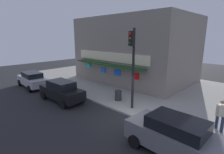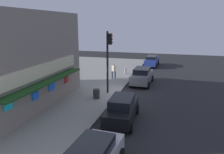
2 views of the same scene
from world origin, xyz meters
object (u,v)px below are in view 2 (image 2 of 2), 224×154
Objects in this scene: fire_hydrant at (125,71)px; parked_car_black at (122,109)px; parked_car_blue at (152,61)px; pedestrian at (114,70)px; trash_can at (96,94)px; traffic_light at (109,54)px; parked_car_grey at (142,76)px.

fire_hydrant is 13.65m from parked_car_black.
parked_car_blue is at bearing -21.62° from fire_hydrant.
parked_car_black is at bearing -161.46° from pedestrian.
traffic_light is at bearing -17.46° from trash_can.
traffic_light reaches higher than trash_can.
pedestrian is 3.54m from parked_car_grey.
parked_car_grey is (6.12, -2.96, 0.35)m from trash_can.
parked_car_black reaches higher than fire_hydrant.
parked_car_black is at bearing -154.33° from traffic_light.
pedestrian reaches higher than trash_can.
parked_car_blue is at bearing -9.03° from traffic_light.
parked_car_black is (-5.22, -2.51, -2.84)m from traffic_light.
parked_car_grey is (-0.93, -3.41, -0.23)m from pedestrian.
parked_car_blue is (14.72, -2.34, -2.86)m from traffic_light.
parked_car_grey is (-3.79, -2.67, 0.36)m from fire_hydrant.
parked_car_black is (-3.45, -3.06, 0.32)m from trash_can.
trash_can is 6.81m from parked_car_grey.
trash_can is at bearing 170.04° from parked_car_blue.
pedestrian reaches higher than parked_car_black.
fire_hydrant is 0.18× the size of parked_car_grey.
pedestrian reaches higher than parked_car_grey.
parked_car_black reaches higher than trash_can.
parked_car_blue is at bearing 0.34° from parked_car_grey.
fire_hydrant is 0.18× the size of parked_car_blue.
parked_car_blue is at bearing -9.96° from trash_can.
parked_car_grey is 9.57m from parked_car_black.
parked_car_blue is (6.58, -2.61, 0.30)m from fire_hydrant.
pedestrian is at bearing 18.54° from parked_car_black.
parked_car_black is at bearing -179.51° from parked_car_blue.
trash_can is 0.19× the size of parked_car_black.
parked_car_blue is (9.44, -3.35, -0.29)m from pedestrian.
parked_car_grey is 1.05× the size of parked_car_black.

